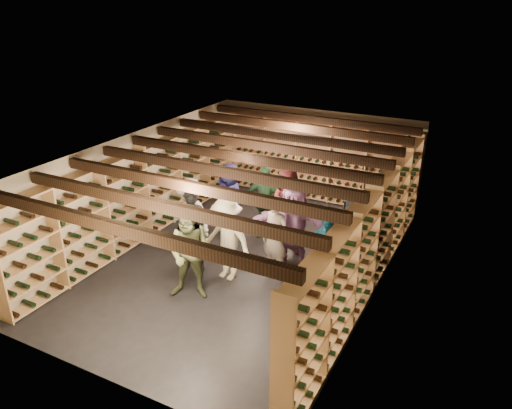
{
  "coord_description": "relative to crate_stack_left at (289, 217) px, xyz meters",
  "views": [
    {
      "loc": [
        4.44,
        -8.02,
        5.23
      ],
      "look_at": [
        0.16,
        0.2,
        1.23
      ],
      "focal_mm": 35.0,
      "sensor_mm": 36.0,
      "label": 1
    }
  ],
  "objects": [
    {
      "name": "crate_stack_right",
      "position": [
        -0.27,
        0.11,
        -0.08
      ],
      "size": [
        0.57,
        0.44,
        0.51
      ],
      "rotation": [
        0.0,
        0.0,
        -0.25
      ],
      "color": "tan",
      "rests_on": "ground"
    },
    {
      "name": "crate_loose",
      "position": [
        -0.16,
        -0.45,
        -0.25
      ],
      "size": [
        0.54,
        0.39,
        0.17
      ],
      "primitive_type": "cube",
      "rotation": [
        0.0,
        0.0,
        -0.12
      ],
      "color": "tan",
      "rests_on": "ground"
    },
    {
      "name": "person_12",
      "position": [
        1.96,
        -1.49,
        0.6
      ],
      "size": [
        0.96,
        0.66,
        1.88
      ],
      "primitive_type": "imported",
      "rotation": [
        0.0,
        0.0,
        0.07
      ],
      "color": "#2E2E32",
      "rests_on": "ground"
    },
    {
      "name": "wine_rack_back",
      "position": [
        -0.22,
        2.08,
        0.73
      ],
      "size": [
        4.7,
        0.3,
        2.15
      ],
      "color": "tan",
      "rests_on": "ground"
    },
    {
      "name": "wine_rack_right",
      "position": [
        2.35,
        -1.75,
        0.74
      ],
      "size": [
        0.32,
        7.5,
        2.15
      ],
      "color": "tan",
      "rests_on": "ground"
    },
    {
      "name": "person_1",
      "position": [
        -0.93,
        -2.54,
        0.54
      ],
      "size": [
        0.72,
        0.56,
        1.75
      ],
      "primitive_type": "imported",
      "rotation": [
        0.0,
        0.0,
        0.24
      ],
      "color": "black",
      "rests_on": "ground"
    },
    {
      "name": "person_2",
      "position": [
        -0.42,
        -3.35,
        0.57
      ],
      "size": [
        1.06,
        0.93,
        1.81
      ],
      "primitive_type": "imported",
      "rotation": [
        0.0,
        0.0,
        0.33
      ],
      "color": "#4D5636",
      "rests_on": "ground"
    },
    {
      "name": "person_4",
      "position": [
        1.65,
        -2.02,
        0.45
      ],
      "size": [
        1.0,
        0.72,
        1.58
      ],
      "primitive_type": "imported",
      "rotation": [
        0.0,
        0.0,
        -0.41
      ],
      "color": "#115474",
      "rests_on": "ground"
    },
    {
      "name": "person_3",
      "position": [
        -0.2,
        -2.49,
        0.5
      ],
      "size": [
        1.15,
        0.76,
        1.68
      ],
      "primitive_type": "imported",
      "rotation": [
        0.0,
        0.0,
        -0.13
      ],
      "color": "beige",
      "rests_on": "ground"
    },
    {
      "name": "ceiling_joists",
      "position": [
        -0.22,
        -1.75,
        1.92
      ],
      "size": [
        5.4,
        7.12,
        0.18
      ],
      "color": "black",
      "rests_on": "ground"
    },
    {
      "name": "person_11",
      "position": [
        0.75,
        -1.46,
        0.57
      ],
      "size": [
        1.76,
        0.85,
        1.82
      ],
      "primitive_type": "imported",
      "rotation": [
        0.0,
        0.0,
        0.19
      ],
      "color": "#936196",
      "rests_on": "ground"
    },
    {
      "name": "person_8",
      "position": [
        0.45,
        -1.0,
        0.62
      ],
      "size": [
        0.99,
        0.81,
        1.91
      ],
      "primitive_type": "imported",
      "rotation": [
        0.0,
        0.0,
        0.09
      ],
      "color": "#4B1A1A",
      "rests_on": "ground"
    },
    {
      "name": "wine_rack_left",
      "position": [
        -2.79,
        -1.75,
        0.74
      ],
      "size": [
        0.32,
        7.5,
        2.15
      ],
      "color": "tan",
      "rests_on": "ground"
    },
    {
      "name": "ceiling",
      "position": [
        -0.22,
        -1.75,
        2.06
      ],
      "size": [
        5.5,
        8.0,
        0.01
      ],
      "primitive_type": "cube",
      "color": "beige",
      "rests_on": "walls"
    },
    {
      "name": "ground",
      "position": [
        -0.22,
        -1.75,
        -0.34
      ],
      "size": [
        8.0,
        8.0,
        0.0
      ],
      "primitive_type": "plane",
      "color": "black",
      "rests_on": "ground"
    },
    {
      "name": "person_7",
      "position": [
        0.6,
        -1.99,
        0.49
      ],
      "size": [
        0.69,
        0.55,
        1.66
      ],
      "primitive_type": "imported",
      "rotation": [
        0.0,
        0.0,
        -0.28
      ],
      "color": "gray",
      "rests_on": "ground"
    },
    {
      "name": "person_10",
      "position": [
        -0.39,
        -0.5,
        0.5
      ],
      "size": [
        1.03,
        0.53,
        1.69
      ],
      "primitive_type": "imported",
      "rotation": [
        0.0,
        0.0,
        0.13
      ],
      "color": "#274C2E",
      "rests_on": "ground"
    },
    {
      "name": "person_6",
      "position": [
        -1.16,
        -0.73,
        0.5
      ],
      "size": [
        0.96,
        0.79,
        1.68
      ],
      "primitive_type": "imported",
      "rotation": [
        0.0,
        0.0,
        -0.36
      ],
      "color": "#1D1C4C",
      "rests_on": "ground"
    },
    {
      "name": "person_9",
      "position": [
        -1.4,
        -1.94,
        0.5
      ],
      "size": [
        1.21,
        0.89,
        1.68
      ],
      "primitive_type": "imported",
      "rotation": [
        0.0,
        0.0,
        -0.27
      ],
      "color": "#B8B5A8",
      "rests_on": "ground"
    },
    {
      "name": "crate_stack_left",
      "position": [
        0.0,
        0.0,
        0.0
      ],
      "size": [
        0.54,
        0.4,
        0.68
      ],
      "rotation": [
        0.0,
        0.0,
        0.15
      ],
      "color": "tan",
      "rests_on": "ground"
    },
    {
      "name": "walls",
      "position": [
        -0.22,
        -1.75,
        0.86
      ],
      "size": [
        5.52,
        8.02,
        2.4
      ],
      "color": "tan",
      "rests_on": "ground"
    }
  ]
}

